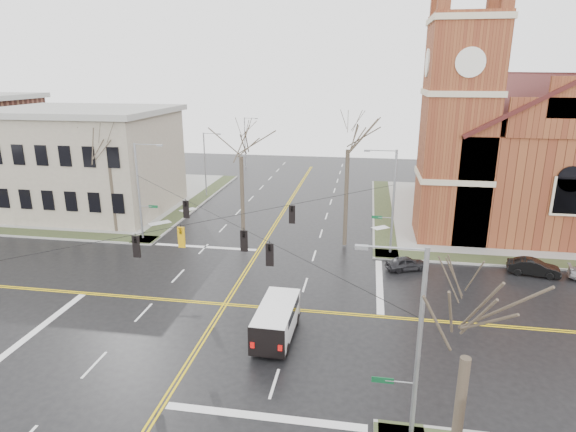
% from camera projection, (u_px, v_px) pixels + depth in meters
% --- Properties ---
extents(ground, '(120.00, 120.00, 0.00)m').
position_uv_depth(ground, '(225.00, 304.00, 32.95)').
color(ground, black).
rests_on(ground, ground).
extents(sidewalks, '(80.00, 80.00, 0.17)m').
position_uv_depth(sidewalks, '(225.00, 303.00, 32.93)').
color(sidewalks, gray).
rests_on(sidewalks, ground).
extents(road_markings, '(100.00, 100.00, 0.01)m').
position_uv_depth(road_markings, '(225.00, 304.00, 32.95)').
color(road_markings, gold).
rests_on(road_markings, ground).
extents(church, '(24.28, 27.48, 27.50)m').
position_uv_depth(church, '(520.00, 140.00, 50.00)').
color(church, maroon).
rests_on(church, ground).
extents(civic_building_a, '(18.00, 14.00, 11.00)m').
position_uv_depth(civic_building_a, '(85.00, 163.00, 53.71)').
color(civic_building_a, gray).
rests_on(civic_building_a, ground).
extents(signal_pole_ne, '(2.75, 0.22, 9.00)m').
position_uv_depth(signal_pole_ne, '(391.00, 199.00, 40.59)').
color(signal_pole_ne, gray).
rests_on(signal_pole_ne, ground).
extents(signal_pole_nw, '(2.75, 0.22, 9.00)m').
position_uv_depth(signal_pole_nw, '(140.00, 189.00, 44.16)').
color(signal_pole_nw, gray).
rests_on(signal_pole_nw, ground).
extents(signal_pole_se, '(2.75, 0.22, 9.00)m').
position_uv_depth(signal_pole_se, '(414.00, 347.00, 18.88)').
color(signal_pole_se, gray).
rests_on(signal_pole_se, ground).
extents(span_wires, '(23.02, 23.02, 0.03)m').
position_uv_depth(span_wires, '(222.00, 218.00, 31.16)').
color(span_wires, black).
rests_on(span_wires, ground).
extents(traffic_signals, '(8.21, 8.26, 1.30)m').
position_uv_depth(traffic_signals, '(219.00, 232.00, 30.74)').
color(traffic_signals, black).
rests_on(traffic_signals, ground).
extents(streetlight_north_a, '(2.30, 0.20, 8.00)m').
position_uv_depth(streetlight_north_a, '(206.00, 162.00, 59.77)').
color(streetlight_north_a, gray).
rests_on(streetlight_north_a, ground).
extents(streetlight_north_b, '(2.30, 0.20, 8.00)m').
position_uv_depth(streetlight_north_b, '(246.00, 140.00, 78.65)').
color(streetlight_north_b, gray).
rests_on(streetlight_north_b, ground).
extents(cargo_van, '(2.19, 5.40, 2.03)m').
position_uv_depth(cargo_van, '(277.00, 317.00, 28.78)').
color(cargo_van, white).
rests_on(cargo_van, ground).
extents(parked_car_a, '(3.60, 2.43, 1.14)m').
position_uv_depth(parked_car_a, '(407.00, 263.00, 38.48)').
color(parked_car_a, black).
rests_on(parked_car_a, ground).
extents(parked_car_b, '(4.02, 2.03, 1.27)m').
position_uv_depth(parked_car_b, '(534.00, 267.00, 37.54)').
color(parked_car_b, black).
rests_on(parked_car_b, ground).
extents(tree_nw_far, '(4.00, 4.00, 10.86)m').
position_uv_depth(tree_nw_far, '(108.00, 153.00, 45.37)').
color(tree_nw_far, '#372E23').
rests_on(tree_nw_far, ground).
extents(tree_nw_near, '(4.00, 4.00, 11.73)m').
position_uv_depth(tree_nw_near, '(241.00, 151.00, 42.89)').
color(tree_nw_near, '#372E23').
rests_on(tree_nw_near, ground).
extents(tree_ne, '(4.00, 4.00, 13.03)m').
position_uv_depth(tree_ne, '(348.00, 143.00, 41.15)').
color(tree_ne, '#372E23').
rests_on(tree_ne, ground).
extents(tree_se, '(4.00, 4.00, 9.56)m').
position_uv_depth(tree_se, '(467.00, 346.00, 15.30)').
color(tree_se, '#372E23').
rests_on(tree_se, ground).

